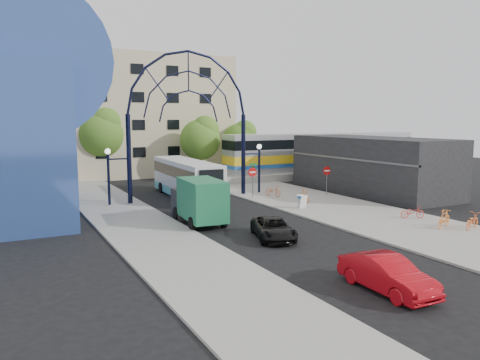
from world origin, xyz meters
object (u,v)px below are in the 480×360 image
tree_north_a (201,138)px  red_sedan (387,274)px  stop_sign (252,175)px  bike_far_c (472,221)px  black_suv (273,228)px  sandwich_board (302,200)px  gateway_arch (189,95)px  city_bus (187,178)px  bike_far_b (444,219)px  green_truck (198,201)px  do_not_enter_sign (327,174)px  train_car (324,151)px  tree_north_b (101,132)px  bike_near_b (304,196)px  bike_near_a (273,191)px  street_name_sign (253,172)px  tree_north_c (241,139)px  bike_far_a (412,212)px

tree_north_a → red_sedan: (-7.19, -35.00, -3.91)m
stop_sign → bike_far_c: 17.22m
tree_north_a → black_suv: (-6.81, -26.11, -4.02)m
red_sedan → sandwich_board: bearing=67.4°
gateway_arch → city_bus: size_ratio=1.18×
bike_far_b → tree_north_a: bearing=-11.7°
green_truck → black_suv: bearing=-64.3°
gateway_arch → do_not_enter_sign: size_ratio=5.50×
train_car → tree_north_a: (-13.88, 3.93, 1.71)m
city_bus → bike_far_b: 20.43m
bike_far_b → tree_north_b: bearing=3.7°
stop_sign → red_sedan: stop_sign is taller
black_suv → bike_far_b: bike_far_b is taller
green_truck → bike_near_b: size_ratio=3.49×
bike_far_c → sandwich_board: bearing=9.7°
tree_north_a → bike_near_b: 18.40m
red_sedan → bike_near_a: red_sedan is taller
stop_sign → bike_far_c: bearing=-69.6°
bike_far_b → sandwich_board: bearing=5.4°
train_car → street_name_sign: bearing=-147.6°
tree_north_c → bike_near_a: bearing=-108.6°
bike_near_b → bike_far_b: (2.35, -11.07, 0.03)m
bike_near_a → bike_far_b: bike_far_b is taller
gateway_arch → stop_sign: (4.80, -2.00, -6.56)m
street_name_sign → bike_far_b: bearing=-74.3°
tree_north_b → bike_far_c: 37.33m
tree_north_c → bike_far_b: size_ratio=3.64×
green_truck → bike_far_b: green_truck is taller
sandwich_board → tree_north_b: 26.15m
do_not_enter_sign → black_suv: (-11.69, -10.18, -1.39)m
bike_near_a → bike_near_b: (0.63, -3.64, 0.04)m
green_truck → bike_near_b: 10.47m
city_bus → black_suv: city_bus is taller
tree_north_a → bike_far_b: tree_north_a is taller
bike_near_a → do_not_enter_sign: bearing=-32.2°
bike_far_a → sandwich_board: bearing=60.5°
black_suv → bike_near_b: 11.40m
gateway_arch → street_name_sign: size_ratio=4.87×
stop_sign → green_truck: size_ratio=0.42×
gateway_arch → city_bus: (0.08, 0.97, -6.91)m
city_bus → red_sedan: size_ratio=2.73×
street_name_sign → train_car: (14.80, 9.40, 0.77)m
gateway_arch → bike_far_a: (10.03, -14.28, -8.03)m
street_name_sign → bike_near_a: (1.42, -0.96, -1.55)m
tree_north_a → bike_far_c: (4.66, -30.02, -4.00)m
tree_north_b → tree_north_c: tree_north_b is taller
stop_sign → do_not_enter_sign: size_ratio=1.01×
city_bus → bike_near_b: 10.06m
do_not_enter_sign → bike_far_c: bearing=-90.9°
green_truck → red_sedan: size_ratio=1.39×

